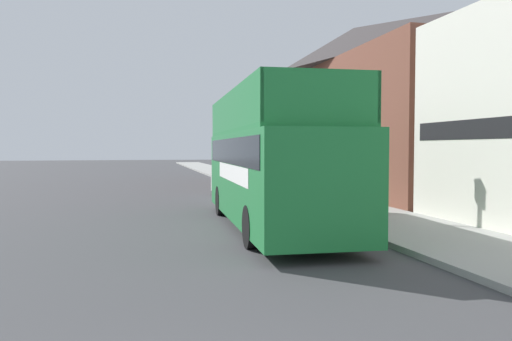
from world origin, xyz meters
TOP-DOWN VIEW (x-y plane):
  - ground_plane at (0.00, 21.00)m, footprint 144.00×144.00m
  - sidewalk at (7.33, 18.00)m, footprint 3.36×108.00m
  - brick_terrace_rear at (12.01, 23.30)m, footprint 6.00×22.25m
  - tour_bus at (3.81, 10.74)m, footprint 2.90×9.67m
  - parked_car_ahead_of_bus at (4.55, 19.35)m, footprint 1.94×4.17m
  - lamp_post_second at (6.28, 11.33)m, footprint 0.35×0.35m

SIDE VIEW (x-z plane):
  - ground_plane at x=0.00m, z-range 0.00..0.00m
  - sidewalk at x=7.33m, z-range 0.00..0.14m
  - parked_car_ahead_of_bus at x=4.55m, z-range -0.05..1.46m
  - tour_bus at x=3.81m, z-range -0.18..3.67m
  - lamp_post_second at x=6.28m, z-range 0.99..5.34m
  - brick_terrace_rear at x=12.01m, z-range 0.00..9.05m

